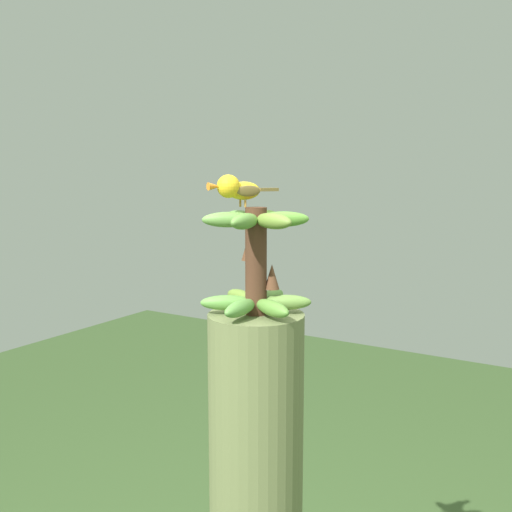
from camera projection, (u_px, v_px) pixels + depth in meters
banana_bunch at (256, 261)px, 1.35m from camera, size 0.27×0.25×0.26m
perched_bird at (236, 189)px, 1.33m from camera, size 0.17×0.10×0.08m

